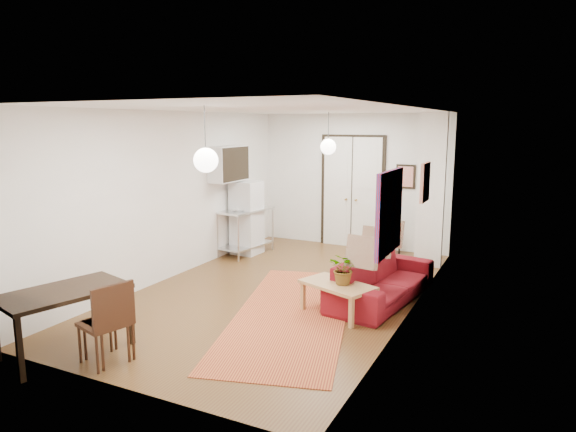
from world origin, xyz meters
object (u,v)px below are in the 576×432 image
at_px(black_side_chair, 390,230).
at_px(sofa, 382,280).
at_px(fridge, 247,218).
at_px(dining_chair_near, 114,311).
at_px(dining_chair_far, 109,313).
at_px(kitchen_counter, 246,225).
at_px(coffee_table, 337,288).
at_px(dining_table, 64,297).

bearing_deg(black_side_chair, sofa, 126.27).
relative_size(fridge, dining_chair_near, 1.59).
relative_size(fridge, dining_chair_far, 1.59).
xyz_separation_m(kitchen_counter, fridge, (-0.00, 0.04, 0.14)).
bearing_deg(coffee_table, sofa, 65.23).
bearing_deg(fridge, dining_chair_far, -75.17).
bearing_deg(kitchen_counter, fridge, 98.00).
bearing_deg(sofa, kitchen_counter, 72.98).
distance_m(coffee_table, fridge, 3.86).
distance_m(dining_table, dining_chair_near, 0.64).
xyz_separation_m(fridge, dining_chair_near, (1.09, -4.86, -0.20)).
height_order(coffee_table, kitchen_counter, kitchen_counter).
distance_m(sofa, black_side_chair, 3.02).
distance_m(sofa, dining_chair_far, 4.03).
bearing_deg(dining_chair_near, coffee_table, 158.44).
xyz_separation_m(coffee_table, kitchen_counter, (-2.94, 2.43, 0.22)).
bearing_deg(dining_table, dining_chair_far, 9.08).
bearing_deg(dining_chair_near, black_side_chair, -178.18).
bearing_deg(dining_table, sofa, 50.32).
xyz_separation_m(sofa, black_side_chair, (-0.67, 2.94, 0.15)).
relative_size(sofa, fridge, 1.48).
height_order(sofa, black_side_chair, black_side_chair).
bearing_deg(coffee_table, fridge, 139.98).
distance_m(coffee_table, kitchen_counter, 3.82).
xyz_separation_m(dining_chair_near, dining_chair_far, (0.00, -0.08, 0.00)).
bearing_deg(dining_table, dining_chair_near, 16.00).
bearing_deg(coffee_table, dining_table, -133.67).
distance_m(kitchen_counter, dining_chair_far, 5.02).
height_order(fridge, dining_table, fridge).
xyz_separation_m(fridge, dining_table, (0.49, -5.04, -0.07)).
distance_m(coffee_table, dining_chair_far, 3.09).
relative_size(kitchen_counter, dining_table, 0.84).
bearing_deg(dining_table, kitchen_counter, 95.64).
bearing_deg(dining_table, coffee_table, 46.33).
xyz_separation_m(dining_table, black_side_chair, (2.18, 6.38, -0.20)).
distance_m(coffee_table, black_side_chair, 3.82).
bearing_deg(dining_chair_near, dining_table, -57.87).
relative_size(sofa, coffee_table, 1.92).
relative_size(kitchen_counter, black_side_chair, 1.57).
bearing_deg(dining_table, fridge, 95.59).
bearing_deg(dining_table, black_side_chair, 71.10).
xyz_separation_m(kitchen_counter, dining_chair_near, (1.09, -4.82, -0.06)).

